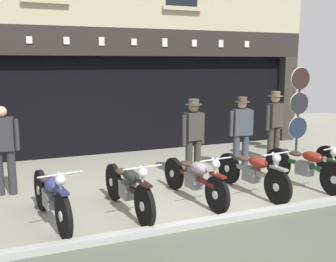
# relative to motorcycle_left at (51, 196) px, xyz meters

# --- Properties ---
(ground) EXTENTS (23.34, 22.00, 0.18)m
(ground) POSITION_rel_motorcycle_left_xyz_m (2.13, -2.00, -0.48)
(ground) COLOR gray
(shop_facade) EXTENTS (11.64, 4.42, 5.96)m
(shop_facade) POSITION_rel_motorcycle_left_xyz_m (2.13, 6.02, 1.22)
(shop_facade) COLOR black
(shop_facade) RESTS_ON ground
(motorcycle_left) EXTENTS (0.62, 1.97, 0.93)m
(motorcycle_left) POSITION_rel_motorcycle_left_xyz_m (0.00, 0.00, 0.00)
(motorcycle_left) COLOR black
(motorcycle_left) RESTS_ON ground
(motorcycle_center_left) EXTENTS (0.62, 2.01, 0.92)m
(motorcycle_center_left) POSITION_rel_motorcycle_left_xyz_m (1.21, 0.00, -0.01)
(motorcycle_center_left) COLOR black
(motorcycle_center_left) RESTS_ON ground
(motorcycle_center) EXTENTS (0.62, 2.03, 0.90)m
(motorcycle_center) POSITION_rel_motorcycle_left_xyz_m (2.47, 0.12, -0.02)
(motorcycle_center) COLOR black
(motorcycle_center) RESTS_ON ground
(motorcycle_center_right) EXTENTS (0.62, 2.00, 0.90)m
(motorcycle_center_right) POSITION_rel_motorcycle_left_xyz_m (3.63, 0.06, -0.02)
(motorcycle_center_right) COLOR black
(motorcycle_center_right) RESTS_ON ground
(motorcycle_right) EXTENTS (0.62, 2.02, 0.92)m
(motorcycle_right) POSITION_rel_motorcycle_left_xyz_m (4.84, 0.01, -0.01)
(motorcycle_right) COLOR black
(motorcycle_right) RESTS_ON ground
(salesman_left) EXTENTS (0.56, 0.27, 1.66)m
(salesman_left) POSITION_rel_motorcycle_left_xyz_m (-0.65, 1.70, 0.48)
(salesman_left) COLOR #2D2D33
(salesman_left) RESTS_ON ground
(shopkeeper_center) EXTENTS (0.55, 0.35, 1.68)m
(shopkeeper_center) POSITION_rel_motorcycle_left_xyz_m (3.05, 1.42, 0.50)
(shopkeeper_center) COLOR #38332D
(shopkeeper_center) RESTS_ON ground
(salesman_right) EXTENTS (0.55, 0.33, 1.68)m
(salesman_right) POSITION_rel_motorcycle_left_xyz_m (4.31, 1.54, 0.49)
(salesman_right) COLOR #3D424C
(salesman_right) RESTS_ON ground
(assistant_far_right) EXTENTS (0.55, 0.36, 1.74)m
(assistant_far_right) POSITION_rel_motorcycle_left_xyz_m (5.49, 1.93, 0.54)
(assistant_far_right) COLOR #38332D
(assistant_far_right) RESTS_ON ground
(tyre_sign_pole) EXTENTS (0.59, 0.06, 2.32)m
(tyre_sign_pole) POSITION_rel_motorcycle_left_xyz_m (6.52, 2.29, 0.91)
(tyre_sign_pole) COLOR #232328
(tyre_sign_pole) RESTS_ON ground
(advert_board_near) EXTENTS (0.76, 0.03, 1.07)m
(advert_board_near) POSITION_rel_motorcycle_left_xyz_m (-0.26, 4.38, 1.40)
(advert_board_near) COLOR silver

